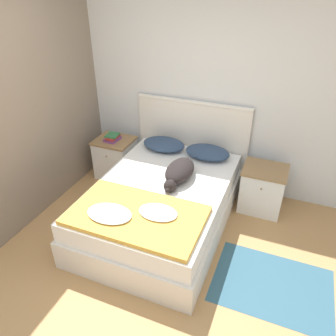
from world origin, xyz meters
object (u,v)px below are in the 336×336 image
object	(u,v)px
nightstand_left	(116,158)
dog	(179,172)
bed	(161,205)
pillow_left	(164,144)
nightstand_right	(262,189)
pillow_right	(207,152)
book_stack	(113,138)

from	to	relation	value
nightstand_left	dog	bearing A→B (deg)	-25.28
bed	nightstand_left	distance (m)	1.26
dog	bed	bearing A→B (deg)	-126.29
pillow_left	dog	world-z (taller)	dog
bed	nightstand_right	world-z (taller)	nightstand_right
nightstand_left	pillow_right	bearing A→B (deg)	1.97
bed	dog	world-z (taller)	dog
pillow_left	pillow_right	size ratio (longest dim) A/B	1.00
dog	nightstand_right	bearing A→B (deg)	31.92
pillow_left	book_stack	world-z (taller)	pillow_left
dog	book_stack	world-z (taller)	dog
pillow_left	bed	bearing A→B (deg)	-69.40
book_stack	bed	bearing A→B (deg)	-35.08
dog	pillow_right	bearing A→B (deg)	75.41
bed	nightstand_right	size ratio (longest dim) A/B	3.60
pillow_left	dog	size ratio (longest dim) A/B	0.77
nightstand_left	pillow_left	distance (m)	0.80
nightstand_right	pillow_right	xyz separation A→B (m)	(-0.72, 0.05, 0.33)
nightstand_left	book_stack	distance (m)	0.32
pillow_right	book_stack	xyz separation A→B (m)	(-1.32, -0.06, -0.01)
pillow_left	dog	xyz separation A→B (m)	(0.44, -0.59, 0.02)
bed	nightstand_left	size ratio (longest dim) A/B	3.60
bed	pillow_left	bearing A→B (deg)	110.60
book_stack	pillow_right	bearing A→B (deg)	2.80
nightstand_left	nightstand_right	distance (m)	2.04
nightstand_right	dog	distance (m)	1.09
bed	book_stack	bearing A→B (deg)	144.92
nightstand_right	pillow_right	world-z (taller)	pillow_right
pillow_right	dog	distance (m)	0.61
nightstand_right	book_stack	size ratio (longest dim) A/B	2.57
dog	book_stack	size ratio (longest dim) A/B	3.28
book_stack	nightstand_right	bearing A→B (deg)	0.54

